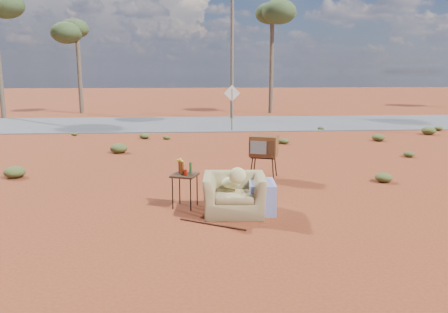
{
  "coord_description": "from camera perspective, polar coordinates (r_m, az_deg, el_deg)",
  "views": [
    {
      "loc": [
        -0.42,
        -8.82,
        2.8
      ],
      "look_at": [
        0.34,
        1.45,
        0.8
      ],
      "focal_mm": 35.0,
      "sensor_mm": 36.0,
      "label": 1
    }
  ],
  "objects": [
    {
      "name": "highway",
      "position": [
        23.98,
        -3.2,
        4.33
      ],
      "size": [
        140.0,
        7.0,
        0.04
      ],
      "primitive_type": "cube",
      "color": "#565659",
      "rests_on": "ground"
    },
    {
      "name": "ground",
      "position": [
        9.26,
        -1.42,
        -6.61
      ],
      "size": [
        140.0,
        140.0,
        0.0
      ],
      "primitive_type": "plane",
      "color": "maroon",
      "rests_on": "ground"
    },
    {
      "name": "eucalyptus_near_left",
      "position": [
        31.85,
        -18.66,
        15.22
      ],
      "size": [
        3.2,
        3.2,
        6.6
      ],
      "color": "brown",
      "rests_on": "ground"
    },
    {
      "name": "side_table",
      "position": [
        9.13,
        -5.29,
        -2.13
      ],
      "size": [
        0.64,
        0.64,
        1.0
      ],
      "rotation": [
        0.0,
        0.0,
        -0.35
      ],
      "color": "#372114",
      "rests_on": "ground"
    },
    {
      "name": "tv_unit",
      "position": [
        11.66,
        5.23,
        1.29
      ],
      "size": [
        0.85,
        0.76,
        1.14
      ],
      "rotation": [
        0.0,
        0.0,
        -0.34
      ],
      "color": "black",
      "rests_on": "ground"
    },
    {
      "name": "rusty_bar",
      "position": [
        8.2,
        -1.54,
        -8.84
      ],
      "size": [
        1.21,
        0.73,
        0.04
      ],
      "primitive_type": "cylinder",
      "rotation": [
        0.0,
        1.57,
        -0.53
      ],
      "color": "#451C12",
      "rests_on": "ground"
    },
    {
      "name": "armchair",
      "position": [
        8.75,
        2.03,
        -4.28
      ],
      "size": [
        1.49,
        0.92,
        1.06
      ],
      "rotation": [
        0.0,
        0.0,
        -0.07
      ],
      "color": "#8F7C4E",
      "rests_on": "ground"
    },
    {
      "name": "scrub_patch",
      "position": [
        13.5,
        -5.85,
        -0.43
      ],
      "size": [
        17.49,
        8.07,
        0.33
      ],
      "color": "#4F5625",
      "rests_on": "ground"
    },
    {
      "name": "road_sign",
      "position": [
        20.95,
        1.05,
        7.44
      ],
      "size": [
        0.78,
        0.06,
        2.19
      ],
      "color": "brown",
      "rests_on": "ground"
    },
    {
      "name": "eucalyptus_center",
      "position": [
        30.52,
        6.33,
        17.76
      ],
      "size": [
        3.2,
        3.2,
        7.6
      ],
      "color": "brown",
      "rests_on": "ground"
    },
    {
      "name": "utility_pole_center",
      "position": [
        26.46,
        1.06,
        13.92
      ],
      "size": [
        1.4,
        0.2,
        8.0
      ],
      "color": "brown",
      "rests_on": "ground"
    }
  ]
}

